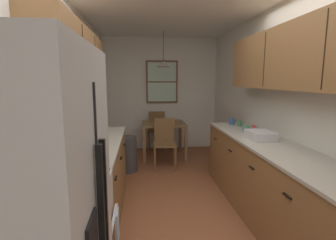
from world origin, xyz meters
name	(u,v)px	position (x,y,z in m)	size (l,w,h in m)	color
ground_plane	(175,198)	(0.00, 1.00, 0.00)	(12.00, 12.00, 0.00)	brown
wall_left	(68,107)	(-1.35, 1.00, 1.27)	(0.10, 9.00, 2.55)	white
wall_right	(274,104)	(1.35, 1.00, 1.27)	(0.10, 9.00, 2.55)	white
wall_back	(160,94)	(0.00, 3.65, 1.27)	(4.40, 0.10, 2.55)	white
microwave_over_range	(32,74)	(-1.11, -0.59, 1.64)	(0.39, 0.63, 0.31)	silver
counter_left	(95,179)	(-1.00, 0.65, 0.45)	(0.64, 1.88, 0.90)	olive
upper_cabinets_left	(75,59)	(-1.14, 0.60, 1.82)	(0.33, 1.96, 0.64)	olive
counter_right	(278,189)	(1.00, 0.17, 0.45)	(0.64, 3.28, 0.90)	olive
upper_cabinets_right	(304,56)	(1.14, 0.12, 1.83)	(0.33, 2.96, 0.67)	olive
dining_table	(164,128)	(0.01, 2.88, 0.61)	(0.87, 0.81, 0.73)	brown
dining_chair_near	(165,140)	(-0.03, 2.27, 0.50)	(0.42, 0.42, 0.90)	brown
dining_chair_far	(157,128)	(-0.09, 3.49, 0.50)	(0.44, 0.44, 0.90)	brown
pendant_light	(163,64)	(0.01, 2.88, 1.91)	(0.28, 0.28, 0.69)	black
back_window	(162,82)	(0.04, 3.58, 1.55)	(0.72, 0.05, 0.96)	brown
trash_bin	(127,154)	(-0.70, 2.11, 0.31)	(0.33, 0.33, 0.62)	#3F3F42
storage_canister	(77,149)	(-1.00, -0.05, 1.01)	(0.13, 0.13, 0.21)	red
dish_towel	(117,226)	(-0.64, -0.44, 0.50)	(0.02, 0.16, 0.24)	silver
mug_by_coffeemaker	(232,121)	(0.99, 1.59, 0.95)	(0.11, 0.08, 0.11)	#335999
mug_spare	(240,123)	(1.06, 1.43, 0.94)	(0.11, 0.07, 0.09)	#3F7F4C
fruit_bowl	(250,129)	(1.04, 1.03, 0.94)	(0.21, 0.21, 0.09)	#597F9E
dish_rack	(261,135)	(0.97, 0.57, 0.95)	(0.28, 0.34, 0.10)	silver
table_serving_bowl	(164,122)	(0.01, 2.85, 0.76)	(0.22, 0.22, 0.06)	#E0D14C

